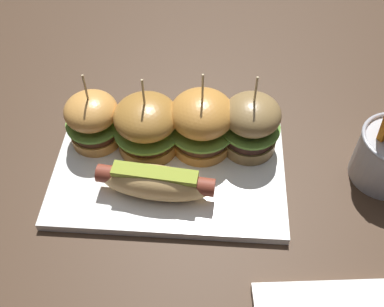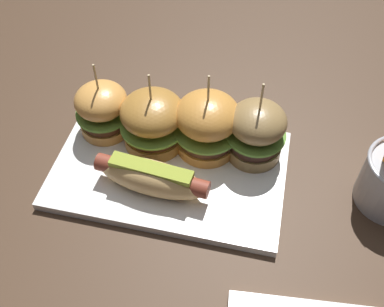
{
  "view_description": "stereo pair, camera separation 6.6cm",
  "coord_description": "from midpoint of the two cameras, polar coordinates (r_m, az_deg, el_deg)",
  "views": [
    {
      "loc": [
        0.06,
        -0.42,
        0.56
      ],
      "look_at": [
        0.04,
        0.0,
        0.05
      ],
      "focal_mm": 42.4,
      "sensor_mm": 36.0,
      "label": 1
    },
    {
      "loc": [
        0.13,
        -0.41,
        0.56
      ],
      "look_at": [
        0.04,
        0.0,
        0.05
      ],
      "focal_mm": 42.4,
      "sensor_mm": 36.0,
      "label": 2
    }
  ],
  "objects": [
    {
      "name": "platter_main",
      "position": [
        0.7,
        -5.58,
        -2.51
      ],
      "size": [
        0.35,
        0.22,
        0.01
      ],
      "primitive_type": "cube",
      "color": "white",
      "rests_on": "ground"
    },
    {
      "name": "slider_center_right",
      "position": [
        0.68,
        -1.5,
        3.79
      ],
      "size": [
        0.1,
        0.1,
        0.14
      ],
      "color": "#CA8639",
      "rests_on": "platter_main"
    },
    {
      "name": "slider_far_left",
      "position": [
        0.72,
        -14.94,
        4.02
      ],
      "size": [
        0.09,
        0.09,
        0.13
      ],
      "color": "gold",
      "rests_on": "platter_main"
    },
    {
      "name": "hot_dog",
      "position": [
        0.65,
        -7.52,
        -3.71
      ],
      "size": [
        0.17,
        0.07,
        0.05
      ],
      "color": "#DCAE69",
      "rests_on": "platter_main"
    },
    {
      "name": "slider_center_left",
      "position": [
        0.69,
        -8.42,
        3.38
      ],
      "size": [
        0.1,
        0.1,
        0.14
      ],
      "color": "#A67230",
      "rests_on": "platter_main"
    },
    {
      "name": "slider_far_right",
      "position": [
        0.68,
        4.72,
        3.53
      ],
      "size": [
        0.09,
        0.09,
        0.14
      ],
      "color": "olive",
      "rests_on": "platter_main"
    },
    {
      "name": "ground_plane",
      "position": [
        0.7,
        -5.54,
        -2.85
      ],
      "size": [
        3.0,
        3.0,
        0.0
      ],
      "primitive_type": "plane",
      "color": "#422D1E"
    }
  ]
}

